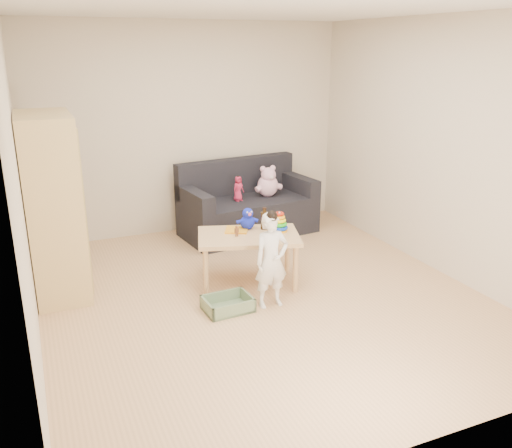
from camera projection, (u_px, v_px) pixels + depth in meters
name	position (u px, v px, depth m)	size (l,w,h in m)	color
room	(262.00, 164.00, 4.82)	(4.50, 4.50, 4.50)	tan
wardrobe	(53.00, 206.00, 5.09)	(0.48, 0.96, 1.72)	#E9BD80
sofa	(248.00, 216.00, 6.90)	(1.65, 0.83, 0.47)	black
play_table	(249.00, 259.00, 5.43)	(0.99, 0.63, 0.52)	tan
storage_bin	(228.00, 304.00, 4.93)	(0.43, 0.32, 0.13)	#6C8560
toddler	(271.00, 262.00, 4.91)	(0.32, 0.21, 0.87)	white
pink_bear	(268.00, 183.00, 6.89)	(0.29, 0.25, 0.33)	#FFBBDA
doll	(238.00, 189.00, 6.67)	(0.15, 0.10, 0.31)	#CF264E
ring_stacker	(279.00, 224.00, 5.43)	(0.18, 0.18, 0.20)	#FDAC0D
brown_bottle	(264.00, 220.00, 5.49)	(0.08, 0.08, 0.23)	black
blue_plush	(247.00, 218.00, 5.48)	(0.19, 0.15, 0.23)	#1929E4
wooden_figure	(237.00, 231.00, 5.28)	(0.05, 0.04, 0.11)	brown
yellow_book	(237.00, 230.00, 5.46)	(0.22, 0.22, 0.02)	#FFA61A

